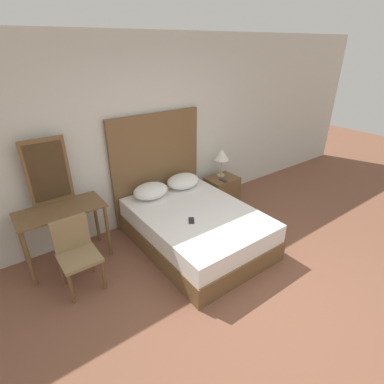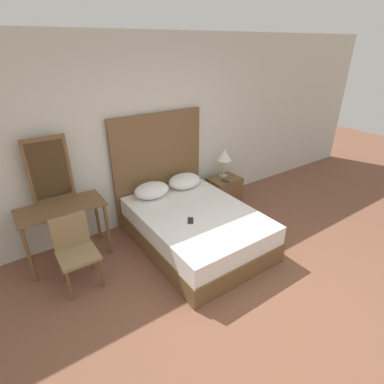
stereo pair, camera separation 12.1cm
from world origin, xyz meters
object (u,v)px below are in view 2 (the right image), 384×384
at_px(bed, 196,228).
at_px(phone_on_nightstand, 225,181).
at_px(table_lamp, 224,155).
at_px(chair, 75,247).
at_px(phone_on_bed, 191,221).
at_px(nightstand, 224,191).
at_px(vanity_desk, 63,216).

bearing_deg(bed, phone_on_nightstand, 30.19).
relative_size(bed, phone_on_nightstand, 12.80).
height_order(table_lamp, chair, table_lamp).
bearing_deg(phone_on_bed, nightstand, 33.50).
bearing_deg(phone_on_nightstand, chair, -171.09).
bearing_deg(table_lamp, vanity_desk, -178.00).
xyz_separation_m(bed, table_lamp, (1.13, 0.78, 0.60)).
relative_size(nightstand, phone_on_nightstand, 3.46).
distance_m(phone_on_bed, vanity_desk, 1.58).
relative_size(phone_on_bed, table_lamp, 0.34).
distance_m(table_lamp, vanity_desk, 2.67).
height_order(nightstand, chair, chair).
xyz_separation_m(phone_on_nightstand, chair, (-2.56, -0.40, -0.01)).
height_order(phone_on_bed, chair, chair).
relative_size(bed, table_lamp, 3.98).
distance_m(bed, nightstand, 1.29).
relative_size(phone_on_bed, chair, 0.20).
distance_m(nightstand, chair, 2.69).
xyz_separation_m(bed, chair, (-1.54, 0.19, 0.22)).
height_order(phone_on_nightstand, chair, chair).
bearing_deg(bed, chair, 172.91).
relative_size(phone_on_nightstand, vanity_desk, 0.15).
height_order(table_lamp, vanity_desk, table_lamp).
distance_m(phone_on_bed, phone_on_nightstand, 1.43).
bearing_deg(table_lamp, phone_on_nightstand, -120.43).
bearing_deg(bed, table_lamp, 34.56).
height_order(phone_on_bed, table_lamp, table_lamp).
relative_size(phone_on_bed, nightstand, 0.31).
xyz_separation_m(bed, vanity_desk, (-1.53, 0.68, 0.38)).
xyz_separation_m(table_lamp, vanity_desk, (-2.66, -0.09, -0.22)).
xyz_separation_m(bed, nightstand, (1.09, 0.70, -0.02)).
bearing_deg(bed, nightstand, 32.57).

